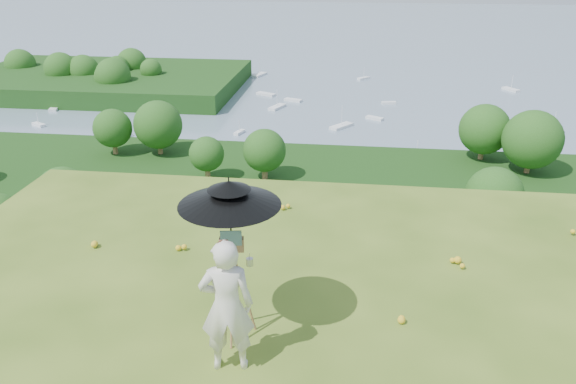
# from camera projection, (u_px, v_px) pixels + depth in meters

# --- Properties ---
(forest_slope) EXTENTS (140.00, 56.00, 22.00)m
(forest_slope) POSITION_uv_depth(u_px,v_px,m) (342.00, 365.00, 49.52)
(forest_slope) COLOR #1B3E10
(forest_slope) RESTS_ON bay_water
(shoreline_tier) EXTENTS (170.00, 28.00, 8.00)m
(shoreline_tier) POSITION_uv_depth(u_px,v_px,m) (349.00, 229.00, 88.71)
(shoreline_tier) COLOR #6E6558
(shoreline_tier) RESTS_ON bay_water
(bay_water) EXTENTS (700.00, 700.00, 0.00)m
(bay_water) POSITION_uv_depth(u_px,v_px,m) (358.00, 48.00, 238.09)
(bay_water) COLOR slate
(bay_water) RESTS_ON ground
(peninsula) EXTENTS (90.00, 60.00, 12.00)m
(peninsula) POSITION_uv_depth(u_px,v_px,m) (104.00, 72.00, 167.18)
(peninsula) COLOR #1B3E10
(peninsula) RESTS_ON bay_water
(slope_trees) EXTENTS (110.00, 50.00, 6.00)m
(slope_trees) POSITION_uv_depth(u_px,v_px,m) (349.00, 224.00, 43.94)
(slope_trees) COLOR #255018
(slope_trees) RESTS_ON forest_slope
(harbor_town) EXTENTS (110.00, 22.00, 5.00)m
(harbor_town) POSITION_uv_depth(u_px,v_px,m) (351.00, 192.00, 86.12)
(harbor_town) COLOR silver
(harbor_town) RESTS_ON shoreline_tier
(moored_boats) EXTENTS (140.00, 140.00, 0.70)m
(moored_boats) POSITION_uv_depth(u_px,v_px,m) (314.00, 89.00, 167.46)
(moored_boats) COLOR white
(moored_boats) RESTS_ON bay_water
(painter) EXTENTS (0.71, 0.54, 1.78)m
(painter) POSITION_uv_depth(u_px,v_px,m) (227.00, 306.00, 6.67)
(painter) COLOR white
(painter) RESTS_ON ground
(field_easel) EXTENTS (0.70, 0.70, 1.61)m
(field_easel) POSITION_uv_depth(u_px,v_px,m) (233.00, 284.00, 7.27)
(field_easel) COLOR #996B40
(field_easel) RESTS_ON ground
(sun_umbrella) EXTENTS (1.53, 1.53, 0.96)m
(sun_umbrella) POSITION_uv_depth(u_px,v_px,m) (230.00, 214.00, 6.89)
(sun_umbrella) COLOR black
(sun_umbrella) RESTS_ON field_easel
(painter_cap) EXTENTS (0.22, 0.25, 0.10)m
(painter_cap) POSITION_uv_depth(u_px,v_px,m) (224.00, 244.00, 6.34)
(painter_cap) COLOR #C8706E
(painter_cap) RESTS_ON painter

